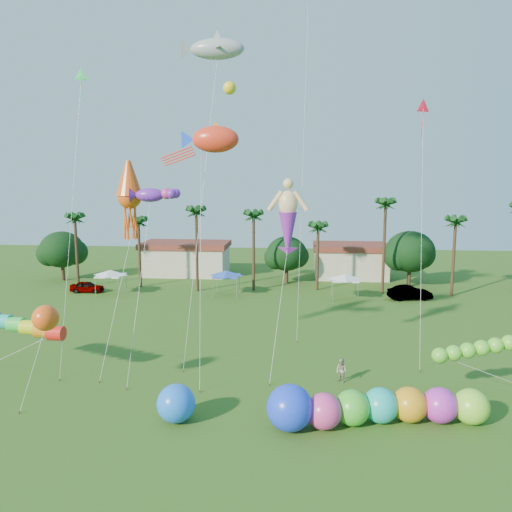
# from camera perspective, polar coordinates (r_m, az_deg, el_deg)

# --- Properties ---
(ground) EXTENTS (160.00, 160.00, 0.00)m
(ground) POSITION_cam_1_polar(r_m,az_deg,el_deg) (25.65, -2.19, -23.92)
(ground) COLOR #285116
(ground) RESTS_ON ground
(tree_line) EXTENTS (69.46, 8.91, 11.00)m
(tree_line) POSITION_cam_1_polar(r_m,az_deg,el_deg) (66.11, 5.73, 0.34)
(tree_line) COLOR #3A2819
(tree_line) RESTS_ON ground
(buildings_row) EXTENTS (35.00, 7.00, 4.00)m
(buildings_row) POSITION_cam_1_polar(r_m,az_deg,el_deg) (72.63, 0.40, -0.68)
(buildings_row) COLOR beige
(buildings_row) RESTS_ON ground
(tent_row) EXTENTS (31.00, 4.00, 0.60)m
(tent_row) POSITION_cam_1_polar(r_m,az_deg,el_deg) (59.46, -3.49, -2.06)
(tent_row) COLOR white
(tent_row) RESTS_ON ground
(car_a) EXTENTS (4.17, 1.86, 1.39)m
(car_a) POSITION_cam_1_polar(r_m,az_deg,el_deg) (65.46, -18.74, -3.35)
(car_a) COLOR #4C4C54
(car_a) RESTS_ON ground
(car_b) EXTENTS (5.21, 2.57, 1.64)m
(car_b) POSITION_cam_1_polar(r_m,az_deg,el_deg) (60.92, 17.19, -4.03)
(car_b) COLOR #4C4C54
(car_b) RESTS_ON ground
(spectator_b) EXTENTS (1.02, 1.03, 1.68)m
(spectator_b) POSITION_cam_1_polar(r_m,az_deg,el_deg) (35.65, 9.73, -12.80)
(spectator_b) COLOR gray
(spectator_b) RESTS_ON ground
(caterpillar_inflatable) EXTENTS (12.84, 4.22, 2.61)m
(caterpillar_inflatable) POSITION_cam_1_polar(r_m,az_deg,el_deg) (30.19, 12.84, -16.48)
(caterpillar_inflatable) COLOR #E53C91
(caterpillar_inflatable) RESTS_ON ground
(blue_ball) EXTENTS (2.22, 2.22, 2.22)m
(blue_ball) POSITION_cam_1_polar(r_m,az_deg,el_deg) (30.22, -9.12, -16.30)
(blue_ball) COLOR #1B6FFB
(blue_ball) RESTS_ON ground
(rainbow_tube) EXTENTS (8.72, 3.24, 3.95)m
(rainbow_tube) POSITION_cam_1_polar(r_m,az_deg,el_deg) (38.03, -24.43, -7.97)
(rainbow_tube) COLOR red
(rainbow_tube) RESTS_ON ground
(green_worm) EXTENTS (10.07, 2.66, 3.33)m
(green_worm) POSITION_cam_1_polar(r_m,az_deg,el_deg) (34.52, 20.26, -10.63)
(green_worm) COLOR #60D02E
(green_worm) RESTS_ON ground
(orange_ball_kite) EXTENTS (2.19, 2.08, 6.37)m
(orange_ball_kite) POSITION_cam_1_polar(r_m,az_deg,el_deg) (32.84, -22.92, -6.55)
(orange_ball_kite) COLOR #F45113
(orange_ball_kite) RESTS_ON ground
(merman_kite) EXTENTS (2.48, 5.42, 13.45)m
(merman_kite) POSITION_cam_1_polar(r_m,az_deg,el_deg) (36.64, 3.66, 3.91)
(merman_kite) COLOR #EFC688
(merman_kite) RESTS_ON ground
(fish_kite) EXTENTS (5.23, 6.54, 17.72)m
(fish_kite) POSITION_cam_1_polar(r_m,az_deg,el_deg) (36.45, -4.66, 13.14)
(fish_kite) COLOR red
(fish_kite) RESTS_ON ground
(shark_kite) EXTENTS (6.00, 8.13, 24.89)m
(shark_kite) POSITION_cam_1_polar(r_m,az_deg,el_deg) (41.95, -4.45, 22.52)
(shark_kite) COLOR #9399A0
(shark_kite) RESTS_ON ground
(squid_kite) EXTENTS (2.41, 5.41, 15.33)m
(squid_kite) POSITION_cam_1_polar(r_m,az_deg,el_deg) (37.80, -14.26, 6.53)
(squid_kite) COLOR #DF5012
(squid_kite) RESTS_ON ground
(lobster_kite) EXTENTS (4.03, 5.86, 13.47)m
(lobster_kite) POSITION_cam_1_polar(r_m,az_deg,el_deg) (36.53, -12.02, 6.82)
(lobster_kite) COLOR purple
(lobster_kite) RESTS_ON ground
(delta_kite_red) EXTENTS (1.32, 5.31, 19.99)m
(delta_kite_red) POSITION_cam_1_polar(r_m,az_deg,el_deg) (41.68, 18.57, 15.47)
(delta_kite_red) COLOR #F81B33
(delta_kite_red) RESTS_ON ground
(delta_kite_green) EXTENTS (1.32, 4.78, 21.79)m
(delta_kite_green) POSITION_cam_1_polar(r_m,az_deg,el_deg) (39.93, -19.40, 18.19)
(delta_kite_green) COLOR #38F275
(delta_kite_green) RESTS_ON ground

